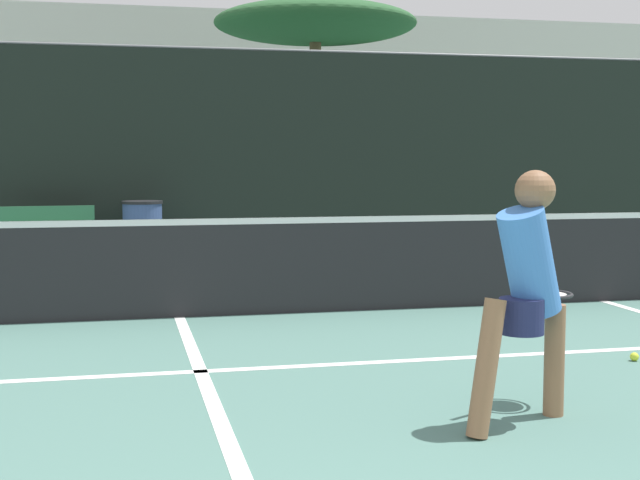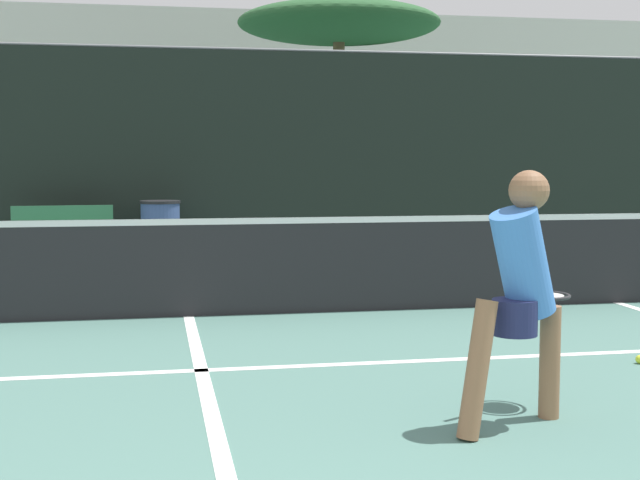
% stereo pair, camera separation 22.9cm
% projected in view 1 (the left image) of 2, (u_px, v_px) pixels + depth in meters
% --- Properties ---
extents(court_service_line, '(8.25, 0.10, 0.01)m').
position_uv_depth(court_service_line, '(201.00, 371.00, 6.38)').
color(court_service_line, white).
rests_on(court_service_line, ground).
extents(court_center_mark, '(0.10, 5.53, 0.01)m').
position_uv_depth(court_center_mark, '(207.00, 389.00, 5.89)').
color(court_center_mark, white).
rests_on(court_center_mark, ground).
extents(net, '(11.09, 0.09, 1.07)m').
position_uv_depth(net, '(179.00, 265.00, 8.53)').
color(net, slate).
rests_on(net, ground).
extents(fence_back, '(24.00, 0.06, 3.22)m').
position_uv_depth(fence_back, '(155.00, 154.00, 13.42)').
color(fence_back, black).
rests_on(fence_back, ground).
extents(player_practicing, '(1.00, 0.90, 1.46)m').
position_uv_depth(player_practicing, '(527.00, 284.00, 5.06)').
color(player_practicing, '#8C6042').
rests_on(player_practicing, ground).
extents(tennis_ball_scattered_5, '(0.07, 0.07, 0.07)m').
position_uv_depth(tennis_ball_scattered_5, '(634.00, 357.00, 6.71)').
color(tennis_ball_scattered_5, '#D1E033').
rests_on(tennis_ball_scattered_5, ground).
extents(courtside_bench, '(1.43, 0.48, 0.86)m').
position_uv_depth(courtside_bench, '(44.00, 235.00, 12.50)').
color(courtside_bench, '#33724C').
rests_on(courtside_bench, ground).
extents(trash_bin, '(0.59, 0.59, 0.92)m').
position_uv_depth(trash_bin, '(143.00, 233.00, 12.88)').
color(trash_bin, '#384C7F').
rests_on(trash_bin, ground).
extents(parked_car, '(1.63, 3.95, 1.49)m').
position_uv_depth(parked_car, '(381.00, 202.00, 18.56)').
color(parked_car, black).
rests_on(parked_car, ground).
extents(tree_mid, '(4.85, 4.85, 5.21)m').
position_uv_depth(tree_mid, '(315.00, 25.00, 21.28)').
color(tree_mid, brown).
rests_on(tree_mid, ground).
extents(tree_east, '(3.64, 3.64, 4.11)m').
position_uv_depth(tree_east, '(352.00, 81.00, 23.85)').
color(tree_east, brown).
rests_on(tree_east, ground).
extents(building_far, '(36.00, 2.40, 6.32)m').
position_uv_depth(building_far, '(134.00, 109.00, 29.19)').
color(building_far, beige).
rests_on(building_far, ground).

